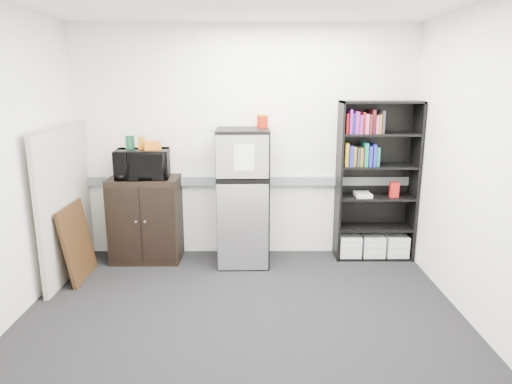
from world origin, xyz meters
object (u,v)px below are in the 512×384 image
microwave (142,164)px  refrigerator (243,197)px  bookshelf (376,183)px  cubicle_partition (65,202)px  cabinet (146,219)px

microwave → refrigerator: bearing=-8.8°
refrigerator → microwave: bearing=175.7°
bookshelf → microwave: (-2.68, -0.08, 0.24)m
bookshelf → cubicle_partition: bookshelf is taller
microwave → refrigerator: refrigerator is taller
cabinet → refrigerator: bearing=-4.0°
bookshelf → cubicle_partition: 3.46m
bookshelf → microwave: 2.70m
cabinet → cubicle_partition: bearing=-150.5°
cabinet → microwave: (0.00, -0.02, 0.66)m
cubicle_partition → refrigerator: size_ratio=1.04×
bookshelf → cabinet: bearing=-178.6°
bookshelf → microwave: bookshelf is taller
cubicle_partition → cabinet: size_ratio=1.64×
microwave → refrigerator: (1.14, -0.06, -0.38)m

